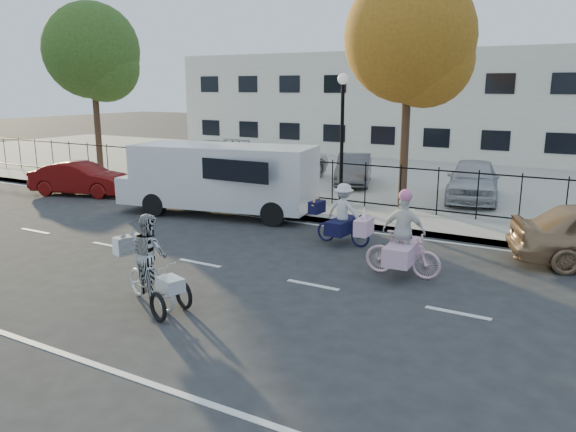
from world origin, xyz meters
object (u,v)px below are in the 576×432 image
Objects in this scene: lamppost at (342,117)px; pedestrian at (233,174)px; red_sedan at (81,179)px; lot_car_c at (354,169)px; white_van at (221,176)px; unicorn_bike at (402,244)px; lot_car_d at (473,180)px; lot_car_b at (270,163)px; zebra_trike at (151,270)px; bull_bike at (342,220)px; lot_car_a at (205,156)px.

lamppost reaches higher than pedestrian.
lot_car_c reaches higher than red_sedan.
unicorn_bike is at bearing -34.09° from white_van.
lot_car_d is (3.53, 3.39, -2.24)m from lamppost.
unicorn_bike is 0.37× the size of lot_car_b.
lot_car_c is at bearing 25.88° from unicorn_bike.
zebra_trike is 0.39× the size of lot_car_b.
bull_bike is 0.47× the size of lot_car_c.
lot_car_d is at bearing 4.28° from lot_car_a.
bull_bike reaches higher than lot_car_d.
zebra_trike is 16.70m from lot_car_a.
white_van is (-7.07, 3.02, 0.52)m from unicorn_bike.
lamppost reaches higher than lot_car_a.
white_van is at bearing 77.81° from pedestrian.
pedestrian is 0.33× the size of lot_car_a.
bull_bike is 0.46× the size of red_sedan.
pedestrian is at bearing -62.49° from lot_car_b.
lamppost is at bearing 33.31° from unicorn_bike.
lot_car_a is (-13.09, 9.81, 0.11)m from unicorn_bike.
lamppost reaches higher than bull_bike.
white_van is 8.80m from lot_car_d.
lot_car_d is at bearing -30.48° from lot_car_c.
bull_bike is 0.42× the size of lot_car_d.
lot_car_b is at bearing -119.28° from pedestrian.
pedestrian is at bearing -83.42° from red_sedan.
pedestrian reaches higher than bull_bike.
white_van is at bearing 45.37° from zebra_trike.
lot_car_c is (-5.30, 9.64, 0.05)m from unicorn_bike.
unicorn_bike reaches higher than lot_car_a.
lot_car_a is (-10.90, 8.09, 0.18)m from bull_bike.
red_sedan is at bearing -167.24° from lot_car_d.
lamppost is 1.13× the size of red_sedan.
bull_bike is at bearing -114.97° from lot_car_d.
zebra_trike reaches higher than lot_car_a.
bull_bike is at bearing -27.33° from lot_car_a.
lamppost is at bearing 24.90° from white_van.
white_van is 6.68m from red_sedan.
white_van is 1.74× the size of red_sedan.
lot_car_a is at bearing -82.27° from pedestrian.
zebra_trike is (0.30, -9.25, -2.43)m from lamppost.
lamppost is at bearing 20.63° from zebra_trike.
unicorn_bike is 14.05m from red_sedan.
unicorn_bike is 8.71m from lot_car_d.
white_van reaches higher than lot_car_d.
pedestrian is (-1.18, 2.30, -0.31)m from white_van.
zebra_trike is 0.49× the size of lot_car_d.
zebra_trike is 1.17× the size of bull_bike.
red_sedan is at bearing -86.04° from lot_car_a.
lot_car_b is (4.82, 5.90, 0.25)m from red_sedan.
lot_car_b is (4.20, -0.89, 0.05)m from lot_car_a.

